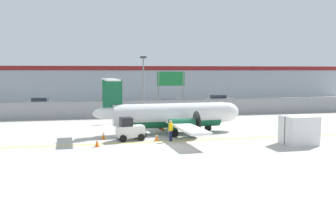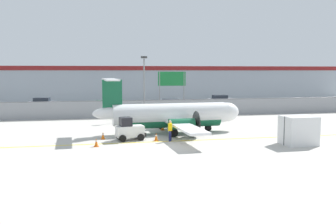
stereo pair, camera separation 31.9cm
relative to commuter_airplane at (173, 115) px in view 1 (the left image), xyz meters
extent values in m
plane|color=#BCB7AD|center=(-0.36, -5.99, -1.60)|extent=(140.00, 140.00, 0.00)
cube|color=yellow|center=(-0.36, -3.99, -1.60)|extent=(84.00, 0.20, 0.01)
cube|color=gray|center=(-0.36, 12.01, -0.60)|extent=(98.00, 0.04, 2.00)
cylinder|color=slate|center=(-0.36, 12.01, 0.45)|extent=(98.00, 0.10, 0.10)
cube|color=#38383A|center=(-0.36, 23.51, -1.54)|extent=(98.00, 17.00, 0.12)
cube|color=#A8B2BC|center=(-0.36, 42.01, 1.65)|extent=(91.00, 8.00, 6.50)
cube|color=maroon|center=(-0.36, 38.01, 4.50)|extent=(91.00, 0.20, 0.80)
cylinder|color=white|center=(-0.24, -0.01, 0.15)|extent=(10.47, 2.44, 1.90)
ellipsoid|color=white|center=(5.21, 0.27, 0.15)|extent=(2.49, 1.93, 1.80)
ellipsoid|color=white|center=(-5.69, -0.30, 0.35)|extent=(2.98, 1.20, 1.05)
cylinder|color=#145938|center=(-0.24, -0.01, -0.37)|extent=(9.38, 1.97, 1.48)
cube|color=white|center=(-0.14, -0.01, -0.42)|extent=(2.43, 16.06, 0.18)
cylinder|color=#145938|center=(-0.07, 2.60, -0.42)|extent=(2.24, 1.01, 0.90)
cone|color=black|center=(1.08, 2.66, -0.42)|extent=(0.47, 0.46, 0.44)
cylinder|color=#262626|center=(1.23, 2.67, -0.42)|extent=(0.15, 2.10, 2.10)
cylinder|color=#145938|center=(0.20, -2.59, -0.42)|extent=(2.24, 1.01, 0.90)
cone|color=black|center=(1.35, -2.53, -0.42)|extent=(0.47, 0.46, 0.44)
cylinder|color=#262626|center=(1.50, -2.53, -0.42)|extent=(0.15, 2.10, 2.10)
cube|color=#145938|center=(-5.42, -0.28, 1.70)|extent=(1.71, 0.27, 3.10)
cube|color=white|center=(-5.55, -0.29, 3.25)|extent=(1.35, 4.85, 0.14)
cylinder|color=#59595B|center=(3.42, 0.18, -0.81)|extent=(0.15, 0.15, 0.97)
cylinder|color=black|center=(3.42, 0.18, -1.30)|extent=(0.61, 0.25, 0.60)
cylinder|color=#59595B|center=(-0.65, 2.18, -0.77)|extent=(0.15, 0.15, 0.90)
cylinder|color=black|center=(-0.65, 2.18, -1.22)|extent=(0.77, 0.26, 0.76)
cylinder|color=#59595B|center=(-0.42, -2.23, -0.77)|extent=(0.15, 0.15, 0.90)
cylinder|color=black|center=(-0.42, -2.23, -1.22)|extent=(0.77, 0.26, 0.76)
cube|color=silver|center=(-4.18, -2.81, -0.87)|extent=(2.34, 1.43, 0.90)
cube|color=black|center=(-4.53, -2.86, -0.07)|extent=(1.04, 1.13, 0.70)
cube|color=black|center=(-3.04, -2.63, -1.17)|extent=(0.33, 1.11, 0.30)
cylinder|color=black|center=(-3.53, -2.10, -1.32)|extent=(0.58, 0.26, 0.56)
cylinder|color=black|center=(-3.35, -3.28, -1.32)|extent=(0.58, 0.26, 0.56)
cylinder|color=black|center=(-5.01, -2.33, -1.32)|extent=(0.58, 0.26, 0.56)
cylinder|color=black|center=(-4.83, -3.52, -1.32)|extent=(0.58, 0.26, 0.56)
cylinder|color=#191E4C|center=(-1.13, -4.04, -1.18)|extent=(0.22, 0.22, 0.85)
cylinder|color=#191E4C|center=(-1.03, -3.87, -1.18)|extent=(0.22, 0.22, 0.85)
cylinder|color=yellow|center=(-1.08, -3.96, -0.45)|extent=(0.47, 0.47, 0.60)
cylinder|color=yellow|center=(-1.19, -4.15, -0.42)|extent=(0.14, 0.14, 0.55)
cylinder|color=yellow|center=(-0.97, -3.77, -0.42)|extent=(0.14, 0.14, 0.55)
sphere|color=tan|center=(-1.08, -3.96, -0.01)|extent=(0.22, 0.22, 0.22)
cube|color=silver|center=(8.22, -7.29, -0.50)|extent=(2.45, 2.06, 2.20)
cube|color=#333338|center=(8.22, -7.29, -0.50)|extent=(2.44, 0.14, 2.20)
cube|color=orange|center=(-6.90, -4.97, -1.58)|extent=(0.36, 0.36, 0.04)
cone|color=orange|center=(-6.90, -4.97, -1.26)|extent=(0.28, 0.28, 0.60)
cylinder|color=white|center=(-6.90, -4.97, -1.18)|extent=(0.17, 0.17, 0.08)
cube|color=orange|center=(-2.14, -3.55, -1.58)|extent=(0.36, 0.36, 0.04)
cone|color=orange|center=(-2.14, -3.55, -1.26)|extent=(0.28, 0.28, 0.60)
cylinder|color=white|center=(-2.14, -3.55, -1.18)|extent=(0.17, 0.17, 0.08)
cube|color=orange|center=(-0.62, 1.63, -1.58)|extent=(0.36, 0.36, 0.04)
cone|color=orange|center=(-0.62, 1.63, -1.26)|extent=(0.28, 0.28, 0.60)
cylinder|color=white|center=(-0.62, 1.63, -1.18)|extent=(0.17, 0.17, 0.08)
cube|color=orange|center=(-6.32, -1.98, -1.58)|extent=(0.36, 0.36, 0.04)
cone|color=orange|center=(-6.32, -1.98, -1.26)|extent=(0.28, 0.28, 0.60)
cylinder|color=white|center=(-6.32, -1.98, -1.18)|extent=(0.17, 0.17, 0.08)
cube|color=slate|center=(-14.19, 24.49, -0.86)|extent=(4.36, 2.15, 0.80)
cube|color=#262D38|center=(-14.34, 24.51, -0.18)|extent=(2.36, 1.79, 0.56)
cylinder|color=black|center=(-12.70, 25.24, -1.18)|extent=(0.62, 0.26, 0.60)
cylinder|color=black|center=(-12.90, 23.45, -1.18)|extent=(0.62, 0.26, 0.60)
cylinder|color=black|center=(-15.49, 25.54, -1.18)|extent=(0.62, 0.26, 0.60)
cylinder|color=black|center=(-15.68, 23.75, -1.18)|extent=(0.62, 0.26, 0.60)
cube|color=#19662D|center=(-4.37, 24.44, -0.86)|extent=(4.37, 2.18, 0.80)
cube|color=#262D38|center=(-4.22, 24.46, -0.18)|extent=(2.37, 1.81, 0.56)
cylinder|color=black|center=(-5.65, 23.38, -1.18)|extent=(0.62, 0.27, 0.60)
cylinder|color=black|center=(-5.86, 25.17, -1.18)|extent=(0.62, 0.27, 0.60)
cylinder|color=black|center=(-2.87, 23.71, -1.18)|extent=(0.62, 0.27, 0.60)
cylinder|color=black|center=(-3.08, 25.50, -1.18)|extent=(0.62, 0.27, 0.60)
cube|color=gray|center=(3.51, 18.34, -0.86)|extent=(4.31, 2.01, 0.80)
cube|color=#262D38|center=(3.66, 18.33, -0.18)|extent=(2.31, 1.72, 0.56)
cylinder|color=black|center=(2.05, 17.55, -1.18)|extent=(0.61, 0.24, 0.60)
cylinder|color=black|center=(2.18, 19.35, -1.18)|extent=(0.61, 0.24, 0.60)
cylinder|color=black|center=(4.84, 17.34, -1.18)|extent=(0.61, 0.24, 0.60)
cylinder|color=black|center=(4.98, 19.14, -1.18)|extent=(0.61, 0.24, 0.60)
cube|color=gray|center=(13.35, 24.69, -0.86)|extent=(4.29, 1.94, 0.80)
cube|color=#262D38|center=(13.20, 24.68, -0.18)|extent=(2.29, 1.68, 0.56)
cylinder|color=black|center=(14.70, 25.67, -1.18)|extent=(0.61, 0.23, 0.60)
cylinder|color=black|center=(14.80, 23.87, -1.18)|extent=(0.61, 0.23, 0.60)
cylinder|color=black|center=(11.90, 25.51, -1.18)|extent=(0.61, 0.23, 0.60)
cylinder|color=black|center=(12.00, 23.71, -1.18)|extent=(0.61, 0.23, 0.60)
cylinder|color=slate|center=(-1.20, 9.97, 1.90)|extent=(0.16, 0.16, 7.00)
cube|color=#333333|center=(-1.20, 9.97, 5.55)|extent=(0.70, 0.30, 0.24)
cylinder|color=slate|center=(1.34, 14.03, 1.15)|extent=(0.14, 0.14, 5.50)
cylinder|color=slate|center=(4.54, 14.03, 1.15)|extent=(0.14, 0.14, 5.50)
cube|color=#14662D|center=(2.94, 14.03, 3.00)|extent=(3.60, 0.10, 1.80)
camera|label=1|loc=(-7.48, -32.77, 4.02)|focal=40.00mm
camera|label=2|loc=(-7.17, -32.84, 4.02)|focal=40.00mm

